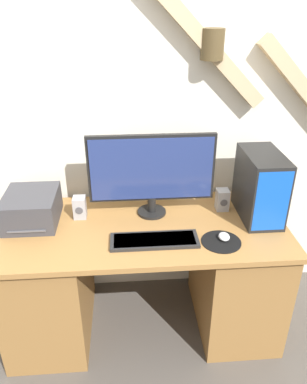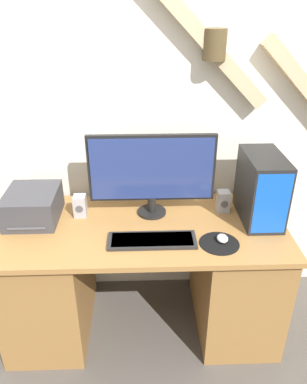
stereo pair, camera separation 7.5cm
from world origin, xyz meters
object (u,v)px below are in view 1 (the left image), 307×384
keyboard (154,240)px  speaker_left (80,207)px  printer (32,208)px  mouse (224,237)px  speaker_right (222,200)px  monitor (152,171)px  computer_tower (260,186)px

keyboard → speaker_left: size_ratio=3.58×
speaker_left → printer: bearing=-175.0°
mouse → speaker_right: 0.32m
speaker_right → mouse: bearing=-101.5°
keyboard → mouse: (0.36, -0.01, 0.01)m
monitor → computer_tower: monitor is taller
mouse → speaker_right: size_ratio=0.58×
monitor → printer: bearing=-176.7°
monitor → speaker_left: size_ratio=5.56×
monitor → speaker_right: bearing=1.3°
keyboard → mouse: size_ratio=6.21×
monitor → printer: (-0.67, -0.04, -0.19)m
printer → computer_tower: bearing=-1.7°
computer_tower → printer: size_ratio=1.14×
printer → speaker_left: printer is taller
printer → speaker_left: bearing=5.0°
monitor → speaker_right: size_ratio=5.56×
monitor → computer_tower: bearing=-7.2°
keyboard → speaker_left: speaker_left is taller
monitor → mouse: bearing=-40.6°
speaker_left → monitor: bearing=2.2°
printer → speaker_right: printer is taller
monitor → keyboard: 0.39m
mouse → printer: printer is taller
mouse → speaker_left: bearing=159.4°
mouse → speaker_left: 0.82m
monitor → keyboard: size_ratio=1.55×
mouse → printer: bearing=165.5°
computer_tower → speaker_left: (-1.02, 0.06, -0.13)m
mouse → computer_tower: (0.25, 0.23, 0.17)m
keyboard → printer: printer is taller
computer_tower → speaker_left: bearing=176.6°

